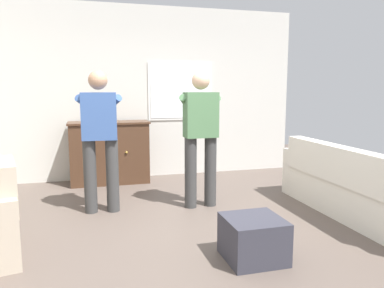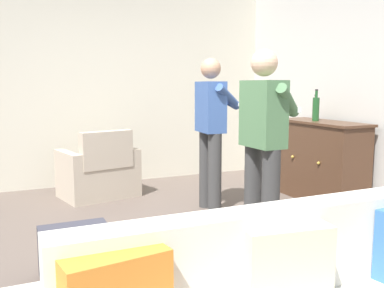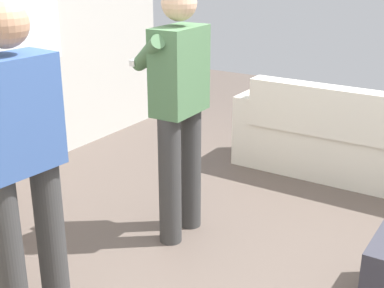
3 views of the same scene
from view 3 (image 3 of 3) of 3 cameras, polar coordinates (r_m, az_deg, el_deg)
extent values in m
cube|color=silver|center=(4.72, -19.16, 13.52)|extent=(1.10, 0.02, 0.96)
cube|color=white|center=(4.72, -19.12, 13.52)|extent=(1.02, 0.03, 0.88)
cube|color=silver|center=(4.76, 18.44, -1.47)|extent=(0.55, 2.02, 0.42)
cube|color=silver|center=(4.44, 18.34, 2.69)|extent=(0.18, 2.02, 0.41)
cube|color=silver|center=(5.07, 6.66, 2.05)|extent=(0.55, 0.18, 0.64)
cube|color=#386BB7|center=(4.79, 9.95, 4.33)|extent=(0.21, 0.42, 0.36)
cube|color=beige|center=(4.57, 18.73, 2.79)|extent=(0.19, 0.42, 0.36)
cylinder|color=#383838|center=(2.83, -18.95, -11.66)|extent=(0.15, 0.15, 0.88)
cylinder|color=#383838|center=(2.95, -14.80, -9.74)|extent=(0.15, 0.15, 0.88)
cube|color=#385693|center=(2.61, -18.38, 3.00)|extent=(0.42, 0.25, 0.55)
sphere|color=tan|center=(2.52, -19.42, 12.04)|extent=(0.22, 0.22, 0.22)
cylinder|color=#385693|center=(2.77, -18.65, 6.31)|extent=(0.30, 0.42, 0.29)
cylinder|color=#383838|center=(3.52, -2.37, -4.01)|extent=(0.15, 0.15, 0.88)
cylinder|color=#383838|center=(3.72, -0.18, -2.61)|extent=(0.15, 0.15, 0.88)
cube|color=#4C754C|center=(3.40, -1.33, 7.84)|extent=(0.41, 0.23, 0.55)
sphere|color=#D8AD8C|center=(3.34, -1.39, 14.82)|extent=(0.22, 0.22, 0.22)
cylinder|color=#4C754C|center=(3.37, -4.74, 9.58)|extent=(0.32, 0.41, 0.29)
cylinder|color=#4C754C|center=(3.56, -2.57, 10.18)|extent=(0.34, 0.40, 0.29)
cube|color=white|center=(3.57, -5.74, 8.75)|extent=(0.15, 0.04, 0.04)
camera|label=1|loc=(2.93, 89.94, -8.24)|focal=35.00mm
camera|label=2|loc=(5.76, 34.40, 11.84)|focal=40.00mm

